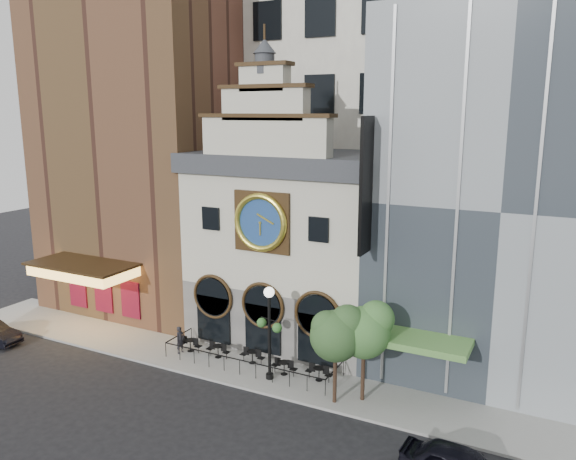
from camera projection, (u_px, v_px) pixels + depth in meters
The scene contains 16 objects.
ground at pixel (228, 386), 30.97m from camera, with size 120.00×120.00×0.00m, color black.
sidewalk at pixel (251, 367), 33.13m from camera, with size 44.00×5.00×0.15m, color gray.
clock_building at pixel (292, 240), 36.40m from camera, with size 12.60×8.78×18.65m.
theater_building at pixel (153, 141), 42.82m from camera, with size 14.00×15.60×25.00m.
retail_building at pixel (514, 196), 31.79m from camera, with size 14.00×14.40×20.00m.
office_tower at pixel (361, 45), 44.25m from camera, with size 20.00×16.00×40.00m, color silver.
cafe_railing at pixel (251, 358), 33.02m from camera, with size 10.60×2.60×0.90m, color black, non-canonical shape.
bistro_0 at pixel (190, 344), 35.01m from camera, with size 1.58×0.68×0.90m.
bistro_1 at pixel (218, 350), 34.14m from camera, with size 1.58×0.68×0.90m.
bistro_2 at pixel (252, 356), 33.35m from camera, with size 1.58×0.68×0.90m.
bistro_3 at pixel (284, 367), 31.91m from camera, with size 1.58×0.68×0.90m.
bistro_4 at pixel (319, 373), 31.21m from camera, with size 1.58×0.68×0.90m.
pedestrian at pixel (180, 340), 34.71m from camera, with size 0.62×0.41×1.71m, color black.
lamppost at pixel (269, 323), 30.83m from camera, with size 1.68×0.83×5.37m.
tree_left at pixel (337, 332), 28.19m from camera, with size 2.72×2.62×5.24m.
tree_right at pixel (365, 328), 28.43m from camera, with size 2.79×2.68×5.37m.
Camera 1 is at (15.91, -23.89, 14.85)m, focal length 35.00 mm.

